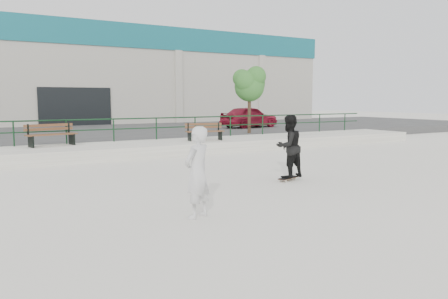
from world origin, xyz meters
TOP-DOWN VIEW (x-y plane):
  - ground at (0.00, 0.00)m, footprint 120.00×120.00m
  - ledge at (0.00, 9.50)m, footprint 30.00×3.00m
  - parking_strip at (0.00, 18.00)m, footprint 60.00×14.00m
  - railing at (-0.00, 10.80)m, footprint 28.00×0.06m
  - commercial_building at (-0.00, 31.99)m, footprint 44.20×16.33m
  - bench_left at (-3.68, 10.27)m, footprint 2.02×0.96m
  - bench_right at (2.76, 9.33)m, footprint 1.80×0.85m
  - tree at (6.94, 11.99)m, footprint 2.05×1.83m
  - red_car at (9.55, 15.99)m, footprint 4.34×2.31m
  - skateboard at (1.55, 1.67)m, footprint 0.80×0.43m
  - standing_skater at (1.55, 1.67)m, footprint 0.95×0.77m
  - seated_skater at (-2.54, -0.61)m, footprint 0.80×0.69m

SIDE VIEW (x-z plane):
  - ground at x=0.00m, z-range 0.00..0.00m
  - skateboard at x=1.55m, z-range 0.03..0.12m
  - ledge at x=0.00m, z-range 0.00..0.50m
  - parking_strip at x=0.00m, z-range 0.00..0.50m
  - bench_right at x=2.76m, z-range 0.50..1.30m
  - seated_skater at x=-2.54m, z-range 0.00..1.84m
  - bench_left at x=-3.68m, z-range 0.50..1.39m
  - standing_skater at x=1.55m, z-range 0.09..1.92m
  - red_car at x=9.55m, z-range 0.50..1.90m
  - railing at x=0.00m, z-range 0.73..1.76m
  - tree at x=6.94m, z-range 1.41..5.06m
  - commercial_building at x=0.00m, z-range 0.58..8.58m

